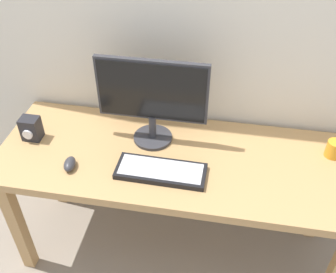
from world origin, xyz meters
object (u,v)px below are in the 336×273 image
Objects in this scene: desk at (176,170)px; keyboard_primary at (161,171)px; coffee_mug at (334,149)px; monitor at (152,97)px; audio_controller at (31,129)px; mouse at (70,164)px.

desk is 0.16m from keyboard_primary.
coffee_mug is (0.72, 0.14, 0.13)m from desk.
keyboard_primary is 4.89× the size of coffee_mug.
audio_controller is at bearing -169.77° from monitor.
mouse is 0.31m from audio_controller.
monitor is 1.28× the size of keyboard_primary.
desk is 14.40× the size of audio_controller.
keyboard_primary is (-0.05, -0.12, 0.10)m from desk.
audio_controller reaches higher than coffee_mug.
audio_controller is at bearing 168.80° from keyboard_primary.
mouse is at bearing -140.27° from monitor.
monitor is 0.63m from audio_controller.
coffee_mug is (0.78, 0.26, 0.03)m from keyboard_primary.
keyboard_primary is 0.82m from coffee_mug.
mouse is 1.23m from coffee_mug.
audio_controller is 1.46m from coffee_mug.
monitor is at bearing 138.77° from desk.
monitor reaches higher than coffee_mug.
keyboard_primary is 0.42m from mouse.
monitor is at bearing 109.52° from keyboard_primary.
desk is 3.30× the size of monitor.
audio_controller is at bearing -175.12° from coffee_mug.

